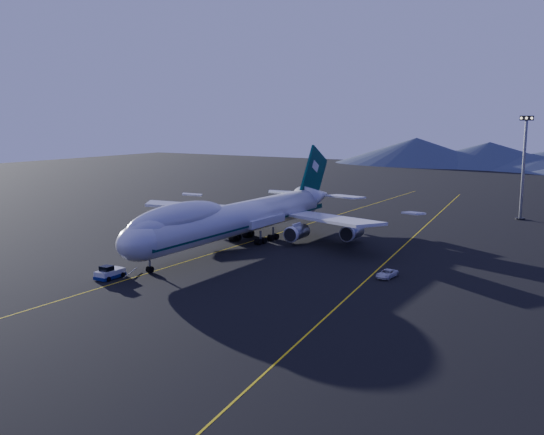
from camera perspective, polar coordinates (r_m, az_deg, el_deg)
The scene contains 7 objects.
ground at distance 124.92m, azimuth -3.07°, elevation -2.61°, with size 500.00×500.00×0.00m, color black.
taxiway_line_main at distance 124.92m, azimuth -3.07°, elevation -2.60°, with size 0.25×220.00×0.01m, color yellow.
taxiway_line_side at distance 120.01m, azimuth 11.59°, elevation -3.28°, with size 0.25×200.00×0.01m, color yellow.
boeing_747 at distance 123.88m, azimuth -3.09°, elevation 0.03°, with size 59.62×72.43×19.37m.
pushback_tug at distance 102.60m, azimuth -15.01°, elevation -5.17°, with size 3.05×5.10×2.18m.
service_van at distance 101.24m, azimuth 10.76°, elevation -5.21°, with size 2.21×4.80×1.33m, color silver.
floodlight_mast at distance 167.51m, azimuth 22.59°, elevation 4.37°, with size 3.27×2.45×26.46m.
Camera 1 is at (70.08, -100.14, 25.79)m, focal length 40.00 mm.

